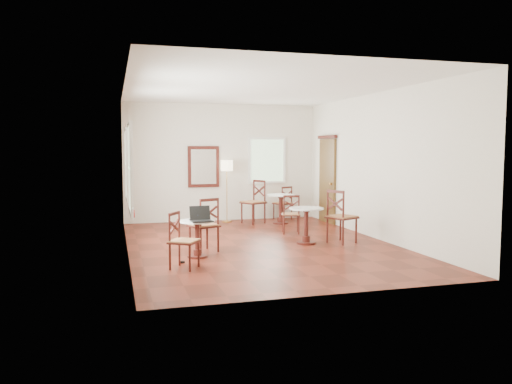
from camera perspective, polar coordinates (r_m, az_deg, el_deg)
ground at (r=9.88m, az=0.48°, el=-5.93°), size 7.00×7.00×0.00m
room_shell at (r=9.95m, az=-0.29°, el=5.09°), size 5.02×7.02×3.01m
cafe_table_near at (r=8.72m, az=-6.65°, el=-4.78°), size 0.60×0.60×0.64m
cafe_table_mid at (r=9.94m, az=5.68°, el=-3.32°), size 0.67×0.67×0.71m
cafe_table_back at (r=12.56m, az=2.79°, el=-1.54°), size 0.69×0.69×0.73m
chair_near_a at (r=9.15m, az=-5.81°, el=-3.72°), size 0.59×0.59×0.98m
chair_near_b at (r=7.94m, az=-8.25°, el=-5.44°), size 0.56×0.56×0.88m
chair_mid_a at (r=11.11m, az=3.96°, el=-2.51°), size 0.49×0.49×0.86m
chair_mid_b at (r=10.08m, az=9.55°, el=-2.75°), size 0.65×0.65×1.06m
chair_back_a at (r=13.30m, az=3.09°, el=-1.24°), size 0.53×0.53×0.88m
chair_back_b at (r=12.62m, az=-0.22°, el=-1.10°), size 0.67×0.67×1.08m
floor_lamp at (r=12.77m, az=-3.32°, el=2.53°), size 0.31×0.31×1.57m
laptop at (r=8.56m, az=-6.22°, el=-2.89°), size 0.37×0.32×0.25m
mouse at (r=8.65m, az=-7.24°, el=-3.10°), size 0.12×0.09×0.04m
navy_mug at (r=8.65m, az=-6.59°, el=-2.89°), size 0.13×0.09×0.10m
water_glass at (r=8.65m, az=-6.31°, el=-2.90°), size 0.06×0.06×0.10m
power_adapter at (r=8.38m, az=-8.36°, el=-7.83°), size 0.09×0.05×0.04m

